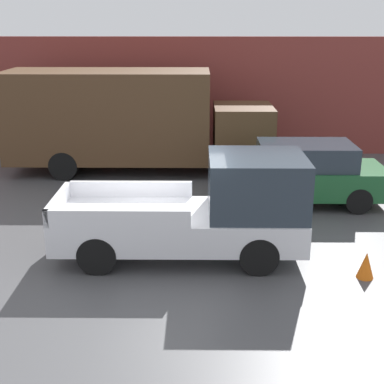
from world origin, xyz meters
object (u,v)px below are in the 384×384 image
(pickup_truck, at_px, (205,211))
(car, at_px, (301,173))
(traffic_cone, at_px, (366,265))
(delivery_truck, at_px, (129,119))

(pickup_truck, relative_size, car, 1.14)
(pickup_truck, bearing_deg, traffic_cone, -17.84)
(car, distance_m, traffic_cone, 4.52)
(car, height_order, traffic_cone, car)
(traffic_cone, bearing_deg, pickup_truck, 162.16)
(car, distance_m, delivery_truck, 6.06)
(pickup_truck, distance_m, car, 4.35)
(car, bearing_deg, traffic_cone, -83.69)
(traffic_cone, bearing_deg, car, 96.31)
(car, height_order, delivery_truck, delivery_truck)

